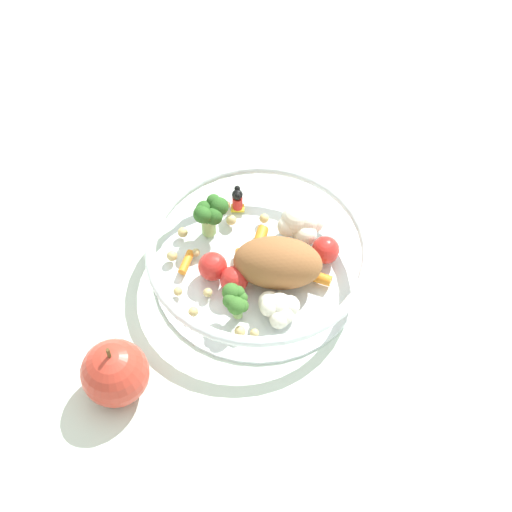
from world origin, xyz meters
TOP-DOWN VIEW (x-y plane):
  - ground_plane at (0.00, 0.00)m, footprint 2.40×2.40m
  - food_container at (-0.00, 0.01)m, footprint 0.24×0.24m
  - loose_apple at (-0.00, 0.21)m, footprint 0.07×0.07m

SIDE VIEW (x-z plane):
  - ground_plane at x=0.00m, z-range 0.00..0.00m
  - food_container at x=0.00m, z-range 0.00..0.06m
  - loose_apple at x=0.00m, z-range -0.01..0.07m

